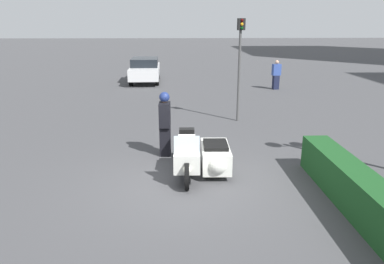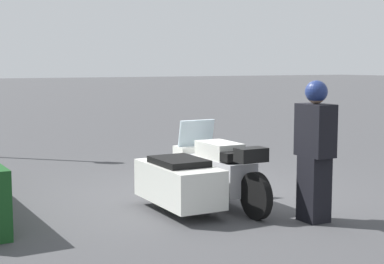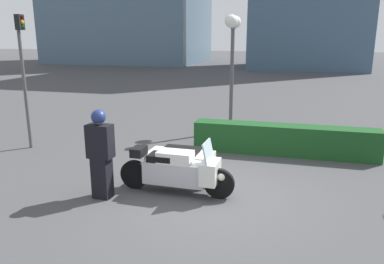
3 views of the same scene
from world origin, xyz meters
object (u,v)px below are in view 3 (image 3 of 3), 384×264
object	(u,v)px
police_motorcycle	(183,166)
twin_lamp_post	(233,38)
hedge_bush_curbside	(284,140)
traffic_light_far	(23,63)
officer_rider	(101,152)

from	to	relation	value
police_motorcycle	twin_lamp_post	world-z (taller)	twin_lamp_post
hedge_bush_curbside	traffic_light_far	distance (m)	7.35
officer_rider	twin_lamp_post	distance (m)	6.47
police_motorcycle	twin_lamp_post	bearing A→B (deg)	88.99
police_motorcycle	officer_rider	size ratio (longest dim) A/B	1.37
officer_rider	hedge_bush_curbside	bearing A→B (deg)	-39.69
police_motorcycle	twin_lamp_post	xyz separation A→B (m)	(0.22, 4.96, 2.59)
police_motorcycle	traffic_light_far	bearing A→B (deg)	163.29
officer_rider	twin_lamp_post	bearing A→B (deg)	-13.08
hedge_bush_curbside	police_motorcycle	bearing A→B (deg)	-125.06
police_motorcycle	hedge_bush_curbside	distance (m)	3.47
twin_lamp_post	officer_rider	bearing A→B (deg)	-105.06
officer_rider	police_motorcycle	bearing A→B (deg)	-53.61
hedge_bush_curbside	traffic_light_far	size ratio (longest dim) A/B	1.32
officer_rider	traffic_light_far	bearing A→B (deg)	56.43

